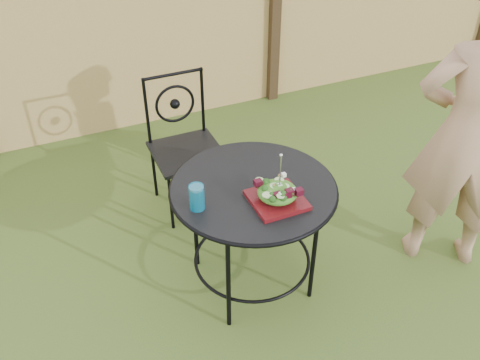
{
  "coord_description": "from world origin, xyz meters",
  "views": [
    {
      "loc": [
        -0.87,
        -2.02,
        2.48
      ],
      "look_at": [
        0.07,
        0.11,
        0.75
      ],
      "focal_mm": 40.0,
      "sensor_mm": 36.0,
      "label": 1
    }
  ],
  "objects": [
    {
      "name": "diner",
      "position": [
        1.33,
        -0.21,
        0.9
      ],
      "size": [
        0.78,
        0.7,
        1.8
      ],
      "primitive_type": "imported",
      "rotation": [
        0.0,
        0.0,
        2.61
      ],
      "color": "#A87C60",
      "rests_on": "ground"
    },
    {
      "name": "drinking_glass",
      "position": [
        -0.22,
        0.01,
        0.79
      ],
      "size": [
        0.08,
        0.08,
        0.14
      ],
      "primitive_type": "cylinder",
      "color": "#0A5D7D",
      "rests_on": "patio_table"
    },
    {
      "name": "patio_chair",
      "position": [
        0.02,
        0.96,
        0.5
      ],
      "size": [
        0.46,
        0.46,
        0.95
      ],
      "color": "black",
      "rests_on": "ground"
    },
    {
      "name": "salad",
      "position": [
        0.18,
        -0.11,
        0.79
      ],
      "size": [
        0.21,
        0.21,
        0.08
      ],
      "primitive_type": "ellipsoid",
      "color": "#235614",
      "rests_on": "salad_plate"
    },
    {
      "name": "fork",
      "position": [
        0.19,
        -0.11,
        0.92
      ],
      "size": [
        0.01,
        0.01,
        0.18
      ],
      "primitive_type": "cylinder",
      "color": "silver",
      "rests_on": "salad"
    },
    {
      "name": "ground",
      "position": [
        0.0,
        0.0,
        0.0
      ],
      "size": [
        60.0,
        60.0,
        0.0
      ],
      "primitive_type": "plane",
      "color": "#2A4315",
      "rests_on": "ground"
    },
    {
      "name": "fence",
      "position": [
        -0.0,
        2.19,
        0.95
      ],
      "size": [
        8.0,
        0.12,
        1.9
      ],
      "color": "#DEB96E",
      "rests_on": "ground"
    },
    {
      "name": "salad_plate",
      "position": [
        0.18,
        -0.11,
        0.74
      ],
      "size": [
        0.27,
        0.27,
        0.02
      ],
      "primitive_type": "cube",
      "color": "#3F0910",
      "rests_on": "patio_table"
    },
    {
      "name": "patio_table",
      "position": [
        0.12,
        0.06,
        0.59
      ],
      "size": [
        0.92,
        0.92,
        0.72
      ],
      "color": "black",
      "rests_on": "ground"
    }
  ]
}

